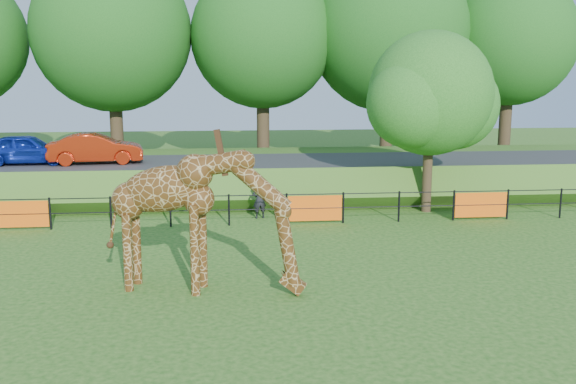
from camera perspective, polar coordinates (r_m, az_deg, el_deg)
name	(u,v)px	position (r m, az deg, el deg)	size (l,w,h in m)	color
ground	(231,309)	(14.69, -5.06, -10.30)	(90.00, 90.00, 0.00)	#205314
giraffe	(204,221)	(15.41, -7.47, -2.57)	(4.88, 0.90, 3.49)	#4E2D10
perimeter_fence	(229,210)	(22.23, -5.27, -1.60)	(28.07, 0.10, 1.10)	black
embankment	(228,174)	(29.59, -5.35, 1.65)	(40.00, 9.00, 1.30)	#205314
road	(228,163)	(28.00, -5.36, 2.61)	(40.00, 5.00, 0.12)	#2B2B2D
car_blue	(26,149)	(29.06, -22.23, 3.54)	(1.51, 3.74, 1.27)	#1630B8
car_red	(96,149)	(28.28, -16.71, 3.72)	(1.35, 3.88, 1.28)	#A3230B
visitor	(259,200)	(23.24, -2.56, -0.69)	(0.50, 0.33, 1.37)	black
tree_east	(433,98)	(24.59, 12.73, 8.13)	(5.40, 4.71, 6.76)	#2E2315
bg_tree_line	(260,35)	(35.84, -2.47, 13.73)	(37.30, 8.80, 11.82)	#2E2315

